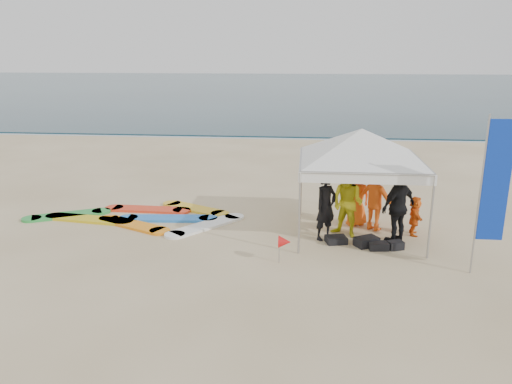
{
  "coord_description": "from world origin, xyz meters",
  "views": [
    {
      "loc": [
        0.97,
        -9.34,
        4.57
      ],
      "look_at": [
        -0.23,
        2.6,
        1.2
      ],
      "focal_mm": 35.0,
      "sensor_mm": 36.0,
      "label": 1
    }
  ],
  "objects_px": {
    "canopy_tent": "(362,129)",
    "feather_flag": "(494,183)",
    "person_black_b": "(398,207)",
    "person_seated": "(415,216)",
    "surfboard_spread": "(144,217)",
    "person_black_a": "(326,207)",
    "person_orange_a": "(376,197)",
    "marker_pennant": "(285,242)",
    "person_yellow": "(347,203)",
    "person_orange_b": "(357,197)"
  },
  "relations": [
    {
      "from": "person_black_b",
      "to": "feather_flag",
      "type": "relative_size",
      "value": 0.55
    },
    {
      "from": "person_orange_a",
      "to": "person_seated",
      "type": "bearing_deg",
      "value": -162.42
    },
    {
      "from": "person_orange_b",
      "to": "feather_flag",
      "type": "relative_size",
      "value": 0.46
    },
    {
      "from": "person_black_a",
      "to": "person_orange_a",
      "type": "xyz_separation_m",
      "value": [
        1.34,
        0.85,
        0.04
      ]
    },
    {
      "from": "person_orange_a",
      "to": "person_seated",
      "type": "xyz_separation_m",
      "value": [
        0.96,
        -0.31,
        -0.38
      ]
    },
    {
      "from": "person_black_b",
      "to": "person_seated",
      "type": "distance_m",
      "value": 0.91
    },
    {
      "from": "person_orange_b",
      "to": "canopy_tent",
      "type": "xyz_separation_m",
      "value": [
        -0.04,
        -0.69,
        1.96
      ]
    },
    {
      "from": "person_orange_b",
      "to": "canopy_tent",
      "type": "relative_size",
      "value": 0.38
    },
    {
      "from": "person_orange_a",
      "to": "feather_flag",
      "type": "distance_m",
      "value": 3.43
    },
    {
      "from": "person_black_b",
      "to": "person_orange_b",
      "type": "distance_m",
      "value": 1.5
    },
    {
      "from": "person_black_a",
      "to": "surfboard_spread",
      "type": "height_order",
      "value": "person_black_a"
    },
    {
      "from": "person_orange_b",
      "to": "person_yellow",
      "type": "bearing_deg",
      "value": 45.27
    },
    {
      "from": "person_yellow",
      "to": "person_black_b",
      "type": "relative_size",
      "value": 0.96
    },
    {
      "from": "canopy_tent",
      "to": "surfboard_spread",
      "type": "relative_size",
      "value": 0.69
    },
    {
      "from": "person_orange_a",
      "to": "canopy_tent",
      "type": "xyz_separation_m",
      "value": [
        -0.51,
        -0.39,
        1.85
      ]
    },
    {
      "from": "person_orange_a",
      "to": "canopy_tent",
      "type": "relative_size",
      "value": 0.43
    },
    {
      "from": "person_orange_a",
      "to": "marker_pennant",
      "type": "distance_m",
      "value": 3.37
    },
    {
      "from": "marker_pennant",
      "to": "surfboard_spread",
      "type": "height_order",
      "value": "marker_pennant"
    },
    {
      "from": "person_orange_b",
      "to": "canopy_tent",
      "type": "distance_m",
      "value": 2.08
    },
    {
      "from": "person_seated",
      "to": "feather_flag",
      "type": "xyz_separation_m",
      "value": [
        1.0,
        -2.27,
        1.49
      ]
    },
    {
      "from": "feather_flag",
      "to": "person_yellow",
      "type": "bearing_deg",
      "value": 143.87
    },
    {
      "from": "person_orange_a",
      "to": "person_orange_b",
      "type": "bearing_deg",
      "value": 3.13
    },
    {
      "from": "person_black_a",
      "to": "surfboard_spread",
      "type": "relative_size",
      "value": 0.29
    },
    {
      "from": "person_orange_b",
      "to": "person_seated",
      "type": "relative_size",
      "value": 1.52
    },
    {
      "from": "person_seated",
      "to": "surfboard_spread",
      "type": "relative_size",
      "value": 0.17
    },
    {
      "from": "feather_flag",
      "to": "marker_pennant",
      "type": "xyz_separation_m",
      "value": [
        -4.25,
        0.15,
        -1.51
      ]
    },
    {
      "from": "person_black_a",
      "to": "person_orange_b",
      "type": "bearing_deg",
      "value": 10.63
    },
    {
      "from": "person_orange_b",
      "to": "person_seated",
      "type": "distance_m",
      "value": 1.58
    },
    {
      "from": "person_black_a",
      "to": "feather_flag",
      "type": "height_order",
      "value": "feather_flag"
    },
    {
      "from": "person_black_a",
      "to": "person_black_b",
      "type": "distance_m",
      "value": 1.76
    },
    {
      "from": "person_black_a",
      "to": "feather_flag",
      "type": "xyz_separation_m",
      "value": [
        3.3,
        -1.74,
        1.14
      ]
    },
    {
      "from": "person_yellow",
      "to": "canopy_tent",
      "type": "xyz_separation_m",
      "value": [
        0.28,
        0.19,
        1.85
      ]
    },
    {
      "from": "person_seated",
      "to": "feather_flag",
      "type": "relative_size",
      "value": 0.3
    },
    {
      "from": "person_yellow",
      "to": "canopy_tent",
      "type": "relative_size",
      "value": 0.43
    },
    {
      "from": "person_seated",
      "to": "feather_flag",
      "type": "height_order",
      "value": "feather_flag"
    },
    {
      "from": "person_black_b",
      "to": "person_seated",
      "type": "height_order",
      "value": "person_black_b"
    },
    {
      "from": "feather_flag",
      "to": "marker_pennant",
      "type": "height_order",
      "value": "feather_flag"
    },
    {
      "from": "person_yellow",
      "to": "marker_pennant",
      "type": "bearing_deg",
      "value": -96.15
    },
    {
      "from": "person_orange_a",
      "to": "person_orange_b",
      "type": "height_order",
      "value": "person_orange_a"
    },
    {
      "from": "surfboard_spread",
      "to": "person_black_b",
      "type": "bearing_deg",
      "value": -9.73
    },
    {
      "from": "person_black_b",
      "to": "feather_flag",
      "type": "bearing_deg",
      "value": 92.75
    },
    {
      "from": "canopy_tent",
      "to": "person_orange_b",
      "type": "bearing_deg",
      "value": 86.49
    },
    {
      "from": "canopy_tent",
      "to": "feather_flag",
      "type": "xyz_separation_m",
      "value": [
        2.47,
        -2.2,
        -0.74
      ]
    },
    {
      "from": "person_black_b",
      "to": "canopy_tent",
      "type": "xyz_separation_m",
      "value": [
        -0.92,
        0.52,
        1.81
      ]
    },
    {
      "from": "person_yellow",
      "to": "surfboard_spread",
      "type": "relative_size",
      "value": 0.3
    },
    {
      "from": "person_orange_b",
      "to": "feather_flag",
      "type": "distance_m",
      "value": 3.96
    },
    {
      "from": "person_seated",
      "to": "marker_pennant",
      "type": "bearing_deg",
      "value": 129.84
    },
    {
      "from": "marker_pennant",
      "to": "person_black_a",
      "type": "bearing_deg",
      "value": 59.12
    },
    {
      "from": "person_yellow",
      "to": "person_orange_b",
      "type": "relative_size",
      "value": 1.14
    },
    {
      "from": "person_seated",
      "to": "feather_flag",
      "type": "distance_m",
      "value": 2.9
    }
  ]
}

